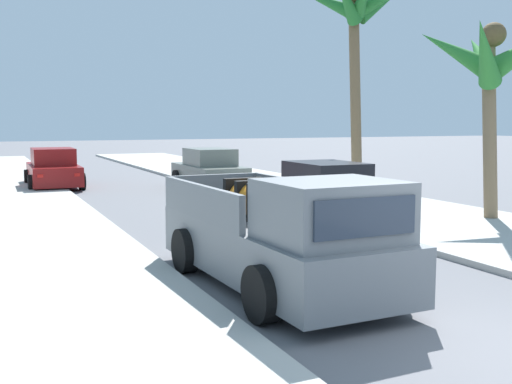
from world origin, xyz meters
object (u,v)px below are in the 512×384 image
car_right_near (53,169)px  palm_tree_left_mid (495,61)px  palm_tree_left_back (357,19)px  pickup_truck (280,236)px  car_left_mid (327,195)px  car_left_near (209,170)px

car_right_near → palm_tree_left_mid: bearing=-54.6°
palm_tree_left_back → pickup_truck: bearing=-128.1°
pickup_truck → car_left_mid: pickup_truck is taller
car_right_near → palm_tree_left_back: bearing=-31.4°
pickup_truck → car_right_near: (-1.56, 16.62, -0.10)m
car_left_mid → palm_tree_left_back: 8.93m
pickup_truck → car_left_mid: (3.89, 5.10, -0.10)m
pickup_truck → palm_tree_left_back: bearing=51.9°
car_left_near → palm_tree_left_back: size_ratio=0.57×
car_right_near → car_left_mid: size_ratio=1.00×
pickup_truck → car_left_mid: size_ratio=1.23×
car_left_near → car_left_mid: size_ratio=1.00×
car_left_near → car_left_mid: same height
pickup_truck → car_left_near: (3.87, 13.87, -0.10)m
palm_tree_left_mid → car_right_near: bearing=125.4°
pickup_truck → palm_tree_left_back: palm_tree_left_back is taller
palm_tree_left_mid → palm_tree_left_back: size_ratio=0.68×
palm_tree_left_back → car_left_mid: bearing=-128.7°
pickup_truck → car_left_near: 14.40m
car_right_near → palm_tree_left_mid: (9.31, -13.10, 3.35)m
palm_tree_left_back → palm_tree_left_mid: bearing=-94.5°
car_left_mid → palm_tree_left_mid: (3.86, -1.58, 3.35)m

